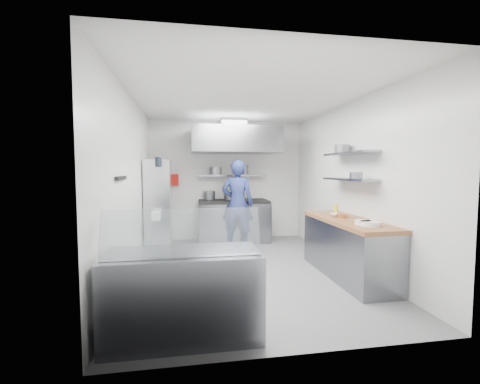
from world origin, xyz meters
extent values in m
plane|color=slate|center=(0.00, 0.00, 0.00)|extent=(5.00, 5.00, 0.00)
plane|color=silver|center=(0.00, 0.00, 2.80)|extent=(5.00, 5.00, 0.00)
cube|color=white|center=(0.00, 2.50, 1.40)|extent=(3.60, 2.80, 0.02)
cube|color=white|center=(0.00, -2.50, 1.40)|extent=(3.60, 2.80, 0.02)
cube|color=white|center=(-1.80, 0.00, 1.40)|extent=(2.80, 5.00, 0.02)
cube|color=white|center=(1.80, 0.00, 1.40)|extent=(2.80, 5.00, 0.02)
cube|color=gray|center=(0.10, 2.10, 0.45)|extent=(1.60, 0.80, 0.90)
cube|color=black|center=(0.10, 2.10, 0.93)|extent=(1.57, 0.78, 0.06)
cylinder|color=slate|center=(-0.43, 2.36, 1.06)|extent=(0.27, 0.27, 0.20)
cylinder|color=slate|center=(0.07, 2.23, 1.08)|extent=(0.34, 0.34, 0.24)
cube|color=gray|center=(0.10, 2.34, 1.52)|extent=(1.60, 0.30, 0.04)
cylinder|color=slate|center=(-0.29, 2.34, 1.63)|extent=(0.29, 0.29, 0.18)
cylinder|color=slate|center=(0.35, 2.38, 1.65)|extent=(0.29, 0.29, 0.22)
cube|color=gray|center=(0.10, 1.93, 2.30)|extent=(1.90, 1.15, 0.55)
cube|color=slate|center=(0.10, 2.15, 2.68)|extent=(0.55, 0.55, 0.24)
cube|color=red|center=(-1.25, 2.44, 1.42)|extent=(0.22, 0.10, 0.26)
imported|color=navy|center=(0.11, 1.58, 0.93)|extent=(0.78, 0.62, 1.87)
cube|color=silver|center=(-1.53, 1.59, 0.93)|extent=(0.50, 0.90, 1.85)
cube|color=white|center=(-1.53, 0.96, 0.80)|extent=(0.15, 0.19, 0.17)
cube|color=yellow|center=(-1.53, 1.50, 1.30)|extent=(0.15, 0.20, 0.18)
cylinder|color=black|center=(-1.48, 1.05, 1.80)|extent=(0.11, 0.11, 0.18)
cube|color=black|center=(-1.78, -0.90, 1.55)|extent=(0.04, 0.55, 0.05)
cube|color=gray|center=(1.48, -0.60, 0.42)|extent=(0.62, 2.00, 0.84)
cube|color=brown|center=(1.48, -0.60, 0.87)|extent=(0.65, 2.04, 0.06)
cylinder|color=white|center=(1.48, -1.21, 0.93)|extent=(0.26, 0.26, 0.06)
cylinder|color=white|center=(1.43, -1.11, 0.93)|extent=(0.22, 0.22, 0.06)
cylinder|color=#C56E37|center=(1.46, -0.44, 0.93)|extent=(0.17, 0.17, 0.06)
cylinder|color=yellow|center=(1.50, -0.17, 0.99)|extent=(0.07, 0.07, 0.18)
imported|color=white|center=(1.42, -0.33, 0.93)|extent=(0.23, 0.23, 0.05)
cube|color=gray|center=(1.64, -0.30, 1.50)|extent=(0.30, 1.30, 0.04)
cube|color=gray|center=(1.64, -0.30, 1.92)|extent=(0.30, 1.30, 0.04)
cylinder|color=slate|center=(1.59, -0.62, 1.57)|extent=(0.19, 0.19, 0.10)
cylinder|color=slate|center=(1.65, -0.04, 2.01)|extent=(0.24, 0.24, 0.14)
cube|color=gray|center=(-1.00, -2.00, 0.42)|extent=(1.50, 0.70, 0.85)
cube|color=silver|center=(-1.00, -2.12, 1.07)|extent=(1.47, 0.19, 0.42)
camera|label=1|loc=(-0.96, -5.14, 1.66)|focal=24.00mm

